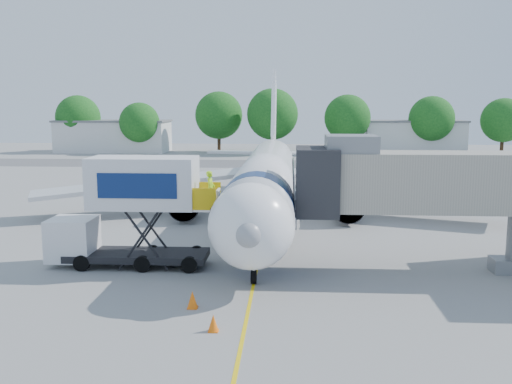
# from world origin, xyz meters

# --- Properties ---
(ground) EXTENTS (160.00, 160.00, 0.00)m
(ground) POSITION_xyz_m (0.00, 0.00, 0.00)
(ground) COLOR gray
(ground) RESTS_ON ground
(guidance_line) EXTENTS (0.15, 70.00, 0.01)m
(guidance_line) POSITION_xyz_m (0.00, 0.00, 0.01)
(guidance_line) COLOR yellow
(guidance_line) RESTS_ON ground
(taxiway_strip) EXTENTS (120.00, 10.00, 0.01)m
(taxiway_strip) POSITION_xyz_m (0.00, 42.00, 0.00)
(taxiway_strip) COLOR #59595B
(taxiway_strip) RESTS_ON ground
(aircraft) EXTENTS (34.17, 37.73, 11.35)m
(aircraft) POSITION_xyz_m (0.00, 4.12, 2.95)
(aircraft) COLOR white
(aircraft) RESTS_ON ground
(jet_bridge) EXTENTS (13.90, 3.20, 6.60)m
(jet_bridge) POSITION_xyz_m (7.99, -7.00, 4.34)
(jet_bridge) COLOR #A39D8B
(jet_bridge) RESTS_ON ground
(catering_hiloader) EXTENTS (8.50, 2.44, 5.50)m
(catering_hiloader) POSITION_xyz_m (-6.27, -7.00, 2.76)
(catering_hiloader) COLOR black
(catering_hiloader) RESTS_ON ground
(ground_tug) EXTENTS (3.99, 3.00, 1.43)m
(ground_tug) POSITION_xyz_m (-2.07, -19.56, 0.75)
(ground_tug) COLOR silver
(ground_tug) RESTS_ON ground
(safety_cone_a) EXTENTS (0.40, 0.40, 0.63)m
(safety_cone_a) POSITION_xyz_m (-1.10, -15.05, 0.30)
(safety_cone_a) COLOR orange
(safety_cone_a) RESTS_ON ground
(safety_cone_b) EXTENTS (0.44, 0.44, 0.70)m
(safety_cone_b) POSITION_xyz_m (-2.25, -12.77, 0.34)
(safety_cone_b) COLOR orange
(safety_cone_b) RESTS_ON ground
(outbuilding_left) EXTENTS (18.40, 8.40, 5.30)m
(outbuilding_left) POSITION_xyz_m (-28.00, 60.00, 2.66)
(outbuilding_left) COLOR silver
(outbuilding_left) RESTS_ON ground
(outbuilding_right) EXTENTS (16.40, 7.40, 5.30)m
(outbuilding_right) POSITION_xyz_m (22.00, 62.00, 2.66)
(outbuilding_right) COLOR silver
(outbuilding_right) RESTS_ON ground
(tree_a) EXTENTS (7.38, 7.38, 9.41)m
(tree_a) POSITION_xyz_m (-33.77, 59.38, 5.71)
(tree_a) COLOR #382314
(tree_a) RESTS_ON ground
(tree_b) EXTENTS (6.45, 6.45, 8.22)m
(tree_b) POSITION_xyz_m (-22.68, 56.66, 4.98)
(tree_b) COLOR #382314
(tree_b) RESTS_ON ground
(tree_c) EXTENTS (7.86, 7.86, 10.03)m
(tree_c) POSITION_xyz_m (-10.29, 60.53, 6.08)
(tree_c) COLOR #382314
(tree_c) RESTS_ON ground
(tree_d) EXTENTS (8.19, 8.19, 10.44)m
(tree_d) POSITION_xyz_m (-1.28, 57.56, 6.34)
(tree_d) COLOR #382314
(tree_d) RESTS_ON ground
(tree_e) EXTENTS (7.44, 7.44, 9.49)m
(tree_e) POSITION_xyz_m (10.79, 58.82, 5.76)
(tree_e) COLOR #382314
(tree_e) RESTS_ON ground
(tree_f) EXTENTS (7.25, 7.25, 9.24)m
(tree_f) POSITION_xyz_m (24.25, 59.30, 5.61)
(tree_f) COLOR #382314
(tree_f) RESTS_ON ground
(tree_g) EXTENTS (6.99, 6.99, 8.91)m
(tree_g) POSITION_xyz_m (35.33, 58.70, 5.40)
(tree_g) COLOR #382314
(tree_g) RESTS_ON ground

